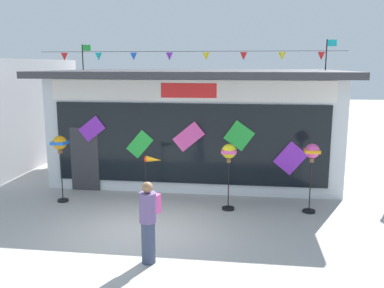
% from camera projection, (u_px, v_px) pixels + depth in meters
% --- Properties ---
extents(ground_plane, '(80.00, 80.00, 0.00)m').
position_uv_depth(ground_plane, '(141.00, 230.00, 10.10)').
color(ground_plane, '#ADAAA5').
extents(kite_shop_building, '(9.55, 6.50, 4.75)m').
position_uv_depth(kite_shop_building, '(199.00, 122.00, 15.16)').
color(kite_shop_building, silver).
rests_on(kite_shop_building, ground_plane).
extents(wind_spinner_far_left, '(0.40, 0.40, 1.94)m').
position_uv_depth(wind_spinner_far_left, '(60.00, 147.00, 11.91)').
color(wind_spinner_far_left, black).
rests_on(wind_spinner_far_left, ground_plane).
extents(wind_spinner_left, '(0.67, 0.37, 1.41)m').
position_uv_depth(wind_spinner_left, '(151.00, 176.00, 11.72)').
color(wind_spinner_left, black).
rests_on(wind_spinner_left, ground_plane).
extents(wind_spinner_center_left, '(0.40, 0.40, 1.83)m').
position_uv_depth(wind_spinner_center_left, '(229.00, 157.00, 11.24)').
color(wind_spinner_center_left, black).
rests_on(wind_spinner_center_left, ground_plane).
extents(wind_spinner_center_right, '(0.39, 0.39, 1.88)m').
position_uv_depth(wind_spinner_center_right, '(312.00, 157.00, 11.02)').
color(wind_spinner_center_right, black).
rests_on(wind_spinner_center_right, ground_plane).
extents(person_near_camera, '(0.40, 0.48, 1.68)m').
position_uv_depth(person_near_camera, '(149.00, 220.00, 8.29)').
color(person_near_camera, '#333D56').
rests_on(person_near_camera, ground_plane).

